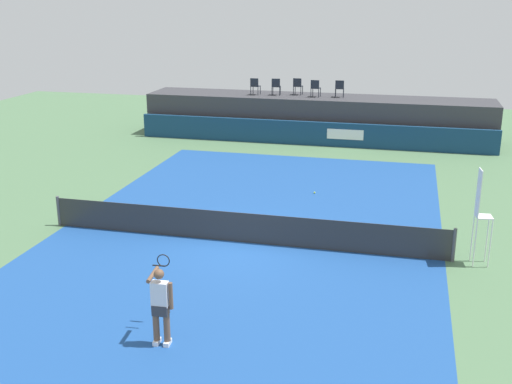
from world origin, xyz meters
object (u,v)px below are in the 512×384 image
object	(u,v)px
umpire_chair	(480,211)
net_post_far	(454,245)
spectator_chair_left	(276,86)
spectator_chair_far_left	(255,86)
spectator_chair_right	(315,88)
spectator_chair_far_right	(340,88)
tennis_player	(161,304)
tennis_ball	(315,193)
net_post_near	(59,211)
spectator_chair_center	(298,86)

from	to	relation	value
umpire_chair	net_post_far	distance (m)	1.24
spectator_chair_left	umpire_chair	distance (m)	17.65
spectator_chair_far_left	net_post_far	distance (m)	17.88
spectator_chair_right	spectator_chair_far_left	bearing A→B (deg)	-179.60
spectator_chair_far_right	tennis_player	bearing A→B (deg)	-93.49
spectator_chair_far_right	spectator_chair_far_left	bearing A→B (deg)	-177.49
spectator_chair_left	tennis_ball	distance (m)	10.68
spectator_chair_far_right	spectator_chair_right	bearing A→B (deg)	-172.01
spectator_chair_right	tennis_ball	distance (m)	10.05
net_post_far	tennis_player	bearing A→B (deg)	-136.17
spectator_chair_far_left	net_post_far	size ratio (longest dim) A/B	0.89
umpire_chair	spectator_chair_far_left	bearing A→B (deg)	123.87
spectator_chair_far_right	net_post_far	bearing A→B (deg)	-71.62
spectator_chair_left	net_post_far	bearing A→B (deg)	-61.04
spectator_chair_far_left	spectator_chair_left	bearing A→B (deg)	7.24
spectator_chair_left	spectator_chair_far_right	xyz separation A→B (m)	(3.33, 0.05, 0.00)
spectator_chair_far_right	tennis_ball	bearing A→B (deg)	-88.44
spectator_chair_left	spectator_chair_right	xyz separation A→B (m)	(2.10, -0.12, 0.00)
spectator_chair_far_right	umpire_chair	size ratio (longest dim) A/B	0.32
spectator_chair_right	spectator_chair_far_right	distance (m)	1.24
spectator_chair_far_left	net_post_near	world-z (taller)	spectator_chair_far_left
spectator_chair_center	net_post_far	xyz separation A→B (m)	(7.29, -15.52, -2.19)
spectator_chair_far_left	spectator_chair_right	size ratio (longest dim) A/B	1.00
spectator_chair_right	tennis_ball	size ratio (longest dim) A/B	13.06
net_post_near	spectator_chair_right	bearing A→B (deg)	67.83
spectator_chair_far_left	spectator_chair_left	distance (m)	1.11
spectator_chair_center	tennis_player	xyz separation A→B (m)	(0.94, -21.62, -1.73)
tennis_player	spectator_chair_center	bearing A→B (deg)	92.50
spectator_chair_far_right	net_post_far	xyz separation A→B (m)	(5.05, -15.20, -2.19)
umpire_chair	spectator_chair_right	bearing A→B (deg)	114.56
spectator_chair_right	tennis_ball	xyz separation A→B (m)	(1.49, -9.58, -2.66)
spectator_chair_far_left	spectator_chair_far_right	distance (m)	4.44
spectator_chair_left	spectator_chair_far_right	distance (m)	3.33
spectator_chair_far_right	umpire_chair	distance (m)	16.26
tennis_player	tennis_ball	distance (m)	11.68
spectator_chair_far_left	tennis_player	size ratio (longest dim) A/B	0.50
spectator_chair_far_right	tennis_ball	xyz separation A→B (m)	(0.26, -9.75, -2.66)
net_post_near	umpire_chair	bearing A→B (deg)	-0.06
spectator_chair_far_left	umpire_chair	bearing A→B (deg)	-56.13
spectator_chair_center	tennis_ball	size ratio (longest dim) A/B	13.06
spectator_chair_center	spectator_chair_far_right	world-z (taller)	same
tennis_player	tennis_ball	bearing A→B (deg)	82.29
spectator_chair_far_left	tennis_ball	xyz separation A→B (m)	(4.70, -9.56, -2.66)
tennis_player	tennis_ball	world-z (taller)	tennis_player
spectator_chair_far_left	net_post_far	world-z (taller)	spectator_chair_far_left
spectator_chair_far_right	net_post_near	world-z (taller)	spectator_chair_far_right
spectator_chair_far_left	spectator_chair_center	bearing A→B (deg)	13.34
spectator_chair_center	spectator_chair_far_right	bearing A→B (deg)	-8.25
umpire_chair	spectator_chair_left	bearing A→B (deg)	120.63
spectator_chair_right	tennis_player	xyz separation A→B (m)	(-0.07, -21.12, -1.73)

